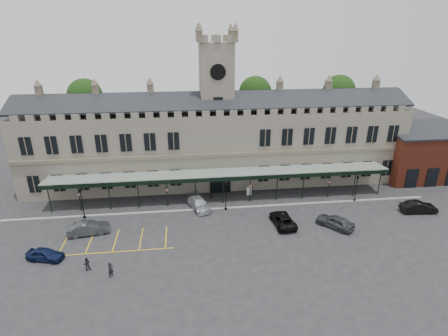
{
  "coord_description": "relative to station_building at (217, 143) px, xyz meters",
  "views": [
    {
      "loc": [
        -5.26,
        -38.23,
        23.6
      ],
      "look_at": [
        0.0,
        6.0,
        6.0
      ],
      "focal_mm": 28.0,
      "sensor_mm": 36.0,
      "label": 1
    }
  ],
  "objects": [
    {
      "name": "lamp_post_right",
      "position": [
        19.42,
        -10.42,
        -3.94
      ],
      "size": [
        0.4,
        0.4,
        4.27
      ],
      "color": "black",
      "rests_on": "ground"
    },
    {
      "name": "bollard_right",
      "position": [
        4.81,
        -6.05,
        -5.98
      ],
      "size": [
        0.17,
        0.17,
        0.98
      ],
      "primitive_type": "cylinder",
      "color": "black",
      "rests_on": "ground"
    },
    {
      "name": "lamp_post_mid",
      "position": [
        0.15,
        -10.76,
        -3.81
      ],
      "size": [
        0.42,
        0.42,
        4.49
      ],
      "color": "black",
      "rests_on": "ground"
    },
    {
      "name": "car_right_a",
      "position": [
        13.47,
        -17.08,
        -5.65
      ],
      "size": [
        4.62,
        4.89,
        1.64
      ],
      "primitive_type": "imported",
      "rotation": [
        0.0,
        0.0,
        3.86
      ],
      "color": "#35383C",
      "rests_on": "ground"
    },
    {
      "name": "sign_board",
      "position": [
        4.28,
        -6.54,
        -5.83
      ],
      "size": [
        0.77,
        0.1,
        1.31
      ],
      "rotation": [
        0.0,
        0.0,
        0.06
      ],
      "color": "black",
      "rests_on": "ground"
    },
    {
      "name": "car_right_b",
      "position": [
        26.61,
        -14.7,
        -5.67
      ],
      "size": [
        4.97,
        2.09,
        1.6
      ],
      "primitive_type": "imported",
      "rotation": [
        0.0,
        0.0,
        1.49
      ],
      "color": "black",
      "rests_on": "ground"
    },
    {
      "name": "car_left_b",
      "position": [
        -17.5,
        -15.02,
        -5.65
      ],
      "size": [
        5.19,
        2.52,
        1.64
      ],
      "primitive_type": "imported",
      "rotation": [
        0.0,
        0.0,
        1.73
      ],
      "color": "#35383C",
      "rests_on": "ground"
    },
    {
      "name": "tree_behind_left",
      "position": [
        -22.0,
        9.09,
        6.35
      ],
      "size": [
        6.0,
        6.0,
        16.0
      ],
      "color": "#332314",
      "rests_on": "ground"
    },
    {
      "name": "canopy",
      "position": [
        0.0,
        -8.45,
        -4.06
      ],
      "size": [
        50.0,
        4.1,
        4.3
      ],
      "color": "#8C9E93",
      "rests_on": "ground"
    },
    {
      "name": "brick_annex",
      "position": [
        34.0,
        -2.94,
        -2.31
      ],
      "size": [
        12.4,
        8.36,
        9.23
      ],
      "color": "maroon",
      "rests_on": "ground"
    },
    {
      "name": "tree_behind_mid",
      "position": [
        8.0,
        9.09,
        6.35
      ],
      "size": [
        6.0,
        6.0,
        16.0
      ],
      "color": "#332314",
      "rests_on": "ground"
    },
    {
      "name": "parking_markings",
      "position": [
        -14.0,
        -17.41,
        -6.47
      ],
      "size": [
        16.0,
        6.0,
        0.01
      ],
      "primitive_type": null,
      "color": "gold",
      "rests_on": "ground"
    },
    {
      "name": "car_left_a",
      "position": [
        -21.0,
        -19.89,
        -5.78
      ],
      "size": [
        4.34,
        2.61,
        1.38
      ],
      "primitive_type": "imported",
      "rotation": [
        0.0,
        0.0,
        1.31
      ],
      "color": "#0C1637",
      "rests_on": "ground"
    },
    {
      "name": "traffic_cone",
      "position": [
        14.94,
        -16.97,
        -6.09
      ],
      "size": [
        0.49,
        0.49,
        0.78
      ],
      "rotation": [
        0.0,
        0.0,
        -0.34
      ],
      "color": "#EF6007",
      "rests_on": "ground"
    },
    {
      "name": "clock_tower",
      "position": [
        0.0,
        0.09,
        6.64
      ],
      "size": [
        5.6,
        5.6,
        24.8
      ],
      "color": "#676256",
      "rests_on": "ground"
    },
    {
      "name": "car_van",
      "position": [
        7.0,
        -15.67,
        -5.75
      ],
      "size": [
        2.8,
        5.36,
        1.44
      ],
      "primitive_type": "imported",
      "rotation": [
        0.0,
        0.0,
        3.22
      ],
      "color": "black",
      "rests_on": "ground"
    },
    {
      "name": "person_a",
      "position": [
        -13.3,
        -23.67,
        -5.6
      ],
      "size": [
        0.71,
        0.76,
        1.74
      ],
      "primitive_type": "imported",
      "rotation": [
        0.0,
        0.0,
        0.94
      ],
      "color": "black",
      "rests_on": "ground"
    },
    {
      "name": "ground",
      "position": [
        0.0,
        -15.91,
        -6.47
      ],
      "size": [
        140.0,
        140.0,
        0.0
      ],
      "primitive_type": "plane",
      "color": "#252527"
    },
    {
      "name": "bollard_left",
      "position": [
        -1.55,
        -6.92,
        -6.06
      ],
      "size": [
        0.14,
        0.14,
        0.81
      ],
      "primitive_type": "cylinder",
      "color": "black",
      "rests_on": "ground"
    },
    {
      "name": "lamp_post_left",
      "position": [
        -19.08,
        -10.85,
        -3.74
      ],
      "size": [
        0.44,
        0.44,
        4.61
      ],
      "color": "black",
      "rests_on": "ground"
    },
    {
      "name": "kerb",
      "position": [
        0.0,
        -10.41,
        -6.41
      ],
      "size": [
        60.0,
        0.4,
        0.12
      ],
      "primitive_type": "cube",
      "color": "gray",
      "rests_on": "ground"
    },
    {
      "name": "tree_behind_right",
      "position": [
        24.0,
        9.09,
        6.35
      ],
      "size": [
        6.0,
        6.0,
        16.0
      ],
      "color": "#332314",
      "rests_on": "ground"
    },
    {
      "name": "station_building",
      "position": [
        0.0,
        0.0,
        0.0
      ],
      "size": [
        60.0,
        10.36,
        17.3
      ],
      "color": "#676256",
      "rests_on": "ground"
    },
    {
      "name": "car_taxi",
      "position": [
        -3.62,
        -9.89,
        -5.72
      ],
      "size": [
        3.72,
        5.58,
        1.5
      ],
      "primitive_type": "imported",
      "rotation": [
        0.0,
        0.0,
        0.34
      ],
      "color": "#A7A9AF",
      "rests_on": "ground"
    },
    {
      "name": "person_b",
      "position": [
        -16.01,
        -22.28,
        -5.71
      ],
      "size": [
        0.86,
        0.75,
        1.52
      ],
      "primitive_type": "imported",
      "rotation": [
        0.0,
        0.0,
        3.4
      ],
      "color": "black",
      "rests_on": "ground"
    }
  ]
}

